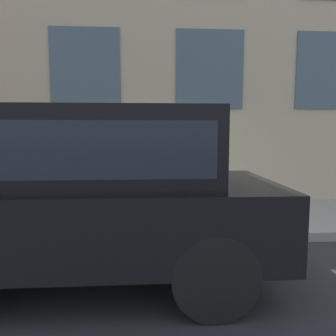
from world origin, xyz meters
name	(u,v)px	position (x,y,z in m)	size (l,w,h in m)	color
ground_plane	(150,246)	(0.00, 0.00, 0.00)	(80.00, 80.00, 0.00)	#2D2D30
sidewalk	(150,220)	(1.21, 0.00, 0.07)	(2.43, 60.00, 0.15)	#9E9B93
fire_hydrant	(144,203)	(0.51, 0.10, 0.56)	(0.27, 0.40, 0.81)	gray
person	(192,186)	(0.57, -0.71, 0.82)	(0.27, 0.18, 1.12)	#726651
parked_truck_black_near	(89,186)	(-1.18, 0.70, 1.13)	(1.86, 4.27, 1.99)	black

